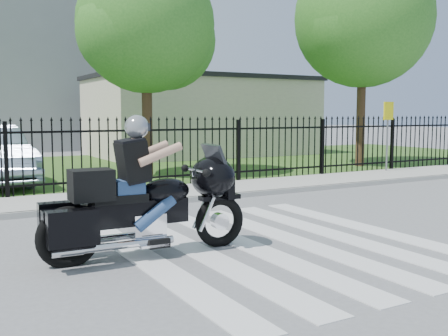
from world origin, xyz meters
TOP-DOWN VIEW (x-y plane):
  - ground at (0.00, 0.00)m, footprint 120.00×120.00m
  - crosswalk at (0.00, 0.00)m, footprint 5.00×5.50m
  - sidewalk at (0.00, 5.00)m, footprint 40.00×2.00m
  - curb at (0.00, 4.00)m, footprint 40.00×0.12m
  - grass_strip at (0.00, 12.00)m, footprint 40.00×12.00m
  - iron_fence at (0.00, 6.00)m, footprint 26.00×0.04m
  - tree_mid at (1.50, 9.00)m, footprint 4.20×4.20m
  - tree_right at (9.50, 8.00)m, footprint 5.00×5.00m
  - building_low at (7.00, 16.00)m, footprint 10.00×6.00m
  - building_low_roof at (7.00, 16.00)m, footprint 10.20×6.20m
  - motorcycle_rider at (-1.97, 0.35)m, footprint 3.02×0.94m
  - traffic_sign at (8.44, 5.69)m, footprint 0.48×0.10m

SIDE VIEW (x-z plane):
  - ground at x=0.00m, z-range 0.00..0.00m
  - crosswalk at x=0.00m, z-range 0.00..0.01m
  - grass_strip at x=0.00m, z-range 0.00..0.02m
  - sidewalk at x=0.00m, z-range 0.00..0.12m
  - curb at x=0.00m, z-range 0.00..0.12m
  - motorcycle_rider at x=-1.97m, z-range -0.18..1.81m
  - iron_fence at x=0.00m, z-range 0.00..1.80m
  - traffic_sign at x=8.44m, z-range 0.59..2.81m
  - building_low at x=7.00m, z-range 0.00..3.50m
  - building_low_roof at x=7.00m, z-range 3.50..3.70m
  - tree_mid at x=1.50m, z-range 1.28..8.06m
  - tree_right at x=9.50m, z-range 1.44..9.34m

